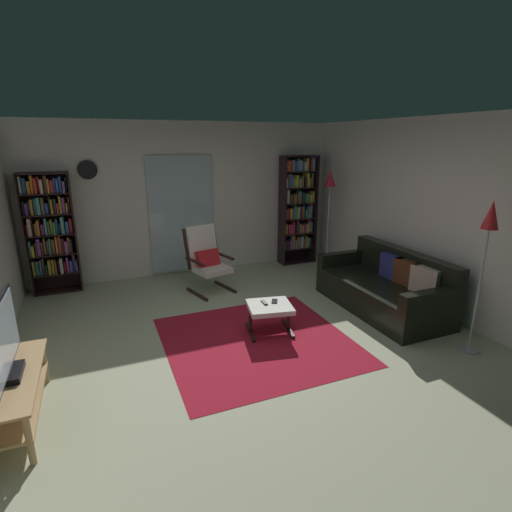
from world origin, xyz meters
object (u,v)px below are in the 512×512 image
object	(u,v)px
bookshelf_near_tv	(50,230)
floor_lamp_by_sofa	(488,235)
tv_stand	(13,391)
floor_lamp_by_shelf	(330,190)
television	(3,343)
cell_phone	(275,301)
lounge_armchair	(207,258)
bookshelf_near_sofa	(297,208)
wall_clock	(87,170)
tv_remote	(264,303)
ottoman	(270,310)
leather_sofa	(386,288)

from	to	relation	value
bookshelf_near_tv	floor_lamp_by_sofa	xyz separation A→B (m)	(4.41, -3.80, 0.35)
tv_stand	floor_lamp_by_shelf	bearing A→B (deg)	28.58
tv_stand	television	world-z (taller)	television
bookshelf_near_tv	floor_lamp_by_shelf	bearing A→B (deg)	-8.50
television	cell_phone	bearing A→B (deg)	15.09
lounge_armchair	floor_lamp_by_sofa	bearing A→B (deg)	-53.01
bookshelf_near_sofa	lounge_armchair	bearing A→B (deg)	-158.17
tv_stand	cell_phone	world-z (taller)	tv_stand
floor_lamp_by_shelf	wall_clock	world-z (taller)	wall_clock
floor_lamp_by_shelf	tv_remote	bearing A→B (deg)	-138.38
bookshelf_near_sofa	floor_lamp_by_shelf	xyz separation A→B (m)	(0.30, -0.62, 0.39)
wall_clock	tv_remote	bearing A→B (deg)	-54.85
ottoman	tv_remote	distance (m)	0.11
cell_phone	leather_sofa	bearing A→B (deg)	27.58
leather_sofa	cell_phone	bearing A→B (deg)	178.94
bookshelf_near_tv	floor_lamp_by_shelf	world-z (taller)	bookshelf_near_tv
cell_phone	floor_lamp_by_shelf	world-z (taller)	floor_lamp_by_shelf
bookshelf_near_tv	floor_lamp_by_sofa	distance (m)	5.83
tv_remote	floor_lamp_by_sofa	distance (m)	2.55
bookshelf_near_sofa	ottoman	bearing A→B (deg)	-124.17
bookshelf_near_sofa	floor_lamp_by_sofa	size ratio (longest dim) A/B	1.19
bookshelf_near_sofa	cell_phone	bearing A→B (deg)	-123.36
bookshelf_near_tv	floor_lamp_by_shelf	distance (m)	4.56
leather_sofa	floor_lamp_by_sofa	distance (m)	1.67
tv_stand	tv_remote	bearing A→B (deg)	15.37
bookshelf_near_sofa	bookshelf_near_tv	bearing A→B (deg)	179.28
floor_lamp_by_sofa	leather_sofa	bearing A→B (deg)	95.06
wall_clock	bookshelf_near_sofa	bearing A→B (deg)	-3.03
bookshelf_near_sofa	wall_clock	size ratio (longest dim) A/B	6.98
tv_stand	lounge_armchair	xyz separation A→B (m)	(2.31, 2.33, 0.24)
bookshelf_near_sofa	ottoman	world-z (taller)	bookshelf_near_sofa
bookshelf_near_tv	lounge_armchair	world-z (taller)	bookshelf_near_tv
tv_stand	cell_phone	size ratio (longest dim) A/B	8.60
tv_stand	bookshelf_near_sofa	distance (m)	5.39
bookshelf_near_tv	bookshelf_near_sofa	world-z (taller)	bookshelf_near_sofa
television	floor_lamp_by_sofa	distance (m)	4.61
bookshelf_near_sofa	cell_phone	distance (m)	2.98
television	lounge_armchair	xyz separation A→B (m)	(2.31, 2.35, -0.21)
television	floor_lamp_by_sofa	size ratio (longest dim) A/B	0.60
lounge_armchair	floor_lamp_by_shelf	bearing A→B (deg)	4.57
television	bookshelf_near_sofa	world-z (taller)	bookshelf_near_sofa
television	wall_clock	size ratio (longest dim) A/B	3.50
ottoman	floor_lamp_by_shelf	bearing A→B (deg)	43.26
tv_stand	floor_lamp_by_sofa	world-z (taller)	floor_lamp_by_sofa
floor_lamp_by_shelf	cell_phone	bearing A→B (deg)	-136.37
television	floor_lamp_by_shelf	distance (m)	5.31
tv_remote	television	bearing A→B (deg)	-161.95
bookshelf_near_tv	wall_clock	bearing A→B (deg)	12.45
floor_lamp_by_shelf	television	bearing A→B (deg)	-151.18
television	wall_clock	bearing A→B (deg)	77.45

